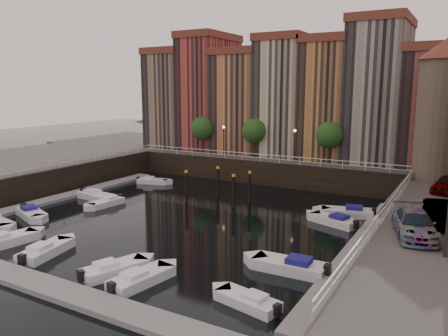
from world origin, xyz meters
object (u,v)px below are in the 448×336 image
Objects in this scene: boat_left_2 at (96,196)px; car_b at (442,215)px; car_c at (414,225)px; corner_tower at (441,108)px; mooring_pilings at (222,187)px; boat_left_1 at (31,213)px; gangway at (397,197)px; car_a at (447,185)px.

boat_left_2 is 34.41m from car_b.
corner_tower is at bearing 74.94° from car_c.
corner_tower is 2.13× the size of mooring_pilings.
car_c is at bearing 24.13° from boat_left_1.
boat_left_2 is at bearing 161.68° from car_b.
mooring_pilings is at bearing -167.51° from gangway.
car_c reaches higher than mooring_pilings.
car_a reaches higher than boat_left_1.
boat_left_1 is 0.89× the size of car_c.
car_c reaches higher than car_b.
gangway is 34.89m from boat_left_1.
corner_tower reaches higher than car_a.
car_c is (33.22, 2.43, 3.42)m from boat_left_1.
car_b is at bearing -69.27° from gangway.
car_c is (3.11, -15.13, 1.87)m from gangway.
boat_left_1 is 1.09× the size of car_a.
car_b is (21.50, -7.87, 2.13)m from mooring_pilings.
car_b reaches higher than boat_left_2.
mooring_pilings is at bearing 135.00° from car_c.
car_c is at bearing -79.98° from car_a.
mooring_pilings is at bearing 145.11° from car_b.
mooring_pilings is at bearing -158.75° from car_a.
car_a is (1.33, -5.82, -6.45)m from corner_tower.
corner_tower reaches higher than car_c.
car_c is (-1.30, -3.48, 0.01)m from car_b.
gangway is at bearing 85.94° from car_c.
corner_tower reaches higher than mooring_pilings.
mooring_pilings is at bearing -157.48° from corner_tower.
corner_tower is 2.56× the size of car_c.
gangway is 12.60m from car_b.
car_b is (4.41, -11.66, 1.86)m from gangway.
car_c is (-1.12, -13.81, 0.03)m from car_a.
mooring_pilings reaches higher than boat_left_2.
mooring_pilings is at bearing 29.52° from boat_left_2.
car_c is (32.87, -5.59, 3.41)m from boat_left_2.
mooring_pilings is (-19.99, -8.29, -8.54)m from corner_tower.
corner_tower is at bearing 80.56° from car_b.
car_b reaches higher than car_a.
corner_tower is 8.79m from car_a.
boat_left_1 is 0.98× the size of boat_left_2.
gangway is 1.54× the size of car_c.
car_a is at bearing 76.21° from car_b.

